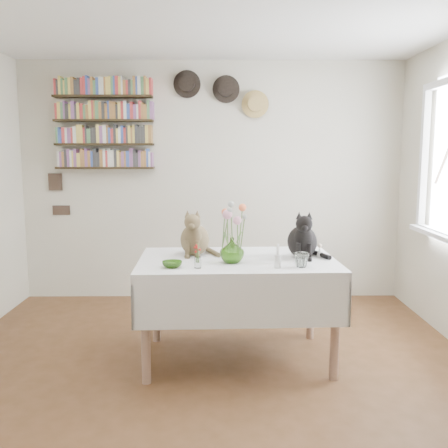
{
  "coord_description": "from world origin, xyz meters",
  "views": [
    {
      "loc": [
        0.08,
        -3.04,
        1.55
      ],
      "look_at": [
        0.11,
        0.48,
        1.05
      ],
      "focal_mm": 40.0,
      "sensor_mm": 36.0,
      "label": 1
    }
  ],
  "objects_px": {
    "dining_table": "(237,284)",
    "tabby_cat": "(195,231)",
    "flower_vase": "(232,250)",
    "black_cat": "(302,233)",
    "bookshelf_unit": "(104,124)"
  },
  "relations": [
    {
      "from": "tabby_cat",
      "to": "flower_vase",
      "type": "height_order",
      "value": "tabby_cat"
    },
    {
      "from": "black_cat",
      "to": "flower_vase",
      "type": "height_order",
      "value": "black_cat"
    },
    {
      "from": "tabby_cat",
      "to": "black_cat",
      "type": "relative_size",
      "value": 1.0
    },
    {
      "from": "dining_table",
      "to": "tabby_cat",
      "type": "height_order",
      "value": "tabby_cat"
    },
    {
      "from": "dining_table",
      "to": "black_cat",
      "type": "xyz_separation_m",
      "value": [
        0.49,
        0.06,
        0.37
      ]
    },
    {
      "from": "tabby_cat",
      "to": "flower_vase",
      "type": "relative_size",
      "value": 2.01
    },
    {
      "from": "flower_vase",
      "to": "tabby_cat",
      "type": "bearing_deg",
      "value": 133.74
    },
    {
      "from": "dining_table",
      "to": "tabby_cat",
      "type": "bearing_deg",
      "value": 153.87
    },
    {
      "from": "tabby_cat",
      "to": "flower_vase",
      "type": "distance_m",
      "value": 0.41
    },
    {
      "from": "dining_table",
      "to": "flower_vase",
      "type": "xyz_separation_m",
      "value": [
        -0.04,
        -0.13,
        0.28
      ]
    },
    {
      "from": "dining_table",
      "to": "tabby_cat",
      "type": "distance_m",
      "value": 0.52
    },
    {
      "from": "black_cat",
      "to": "bookshelf_unit",
      "type": "xyz_separation_m",
      "value": [
        -1.8,
        1.53,
        0.88
      ]
    },
    {
      "from": "dining_table",
      "to": "tabby_cat",
      "type": "xyz_separation_m",
      "value": [
        -0.32,
        0.16,
        0.37
      ]
    },
    {
      "from": "dining_table",
      "to": "flower_vase",
      "type": "relative_size",
      "value": 8.15
    },
    {
      "from": "dining_table",
      "to": "black_cat",
      "type": "height_order",
      "value": "black_cat"
    }
  ]
}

